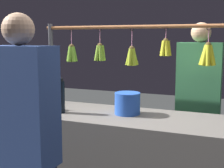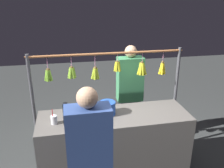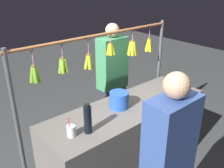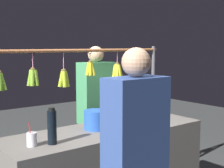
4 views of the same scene
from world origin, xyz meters
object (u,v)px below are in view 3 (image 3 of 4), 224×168
Objects in this scene: water_bottle at (88,119)px; drink_cup at (71,131)px; vendor_person at (112,85)px; blue_bucket at (119,100)px.

water_bottle reaches higher than drink_cup.
water_bottle is at bearing 39.40° from vendor_person.
water_bottle is 1.30m from vendor_person.
blue_bucket is at bearing 54.13° from vendor_person.
vendor_person is at bearing -125.87° from blue_bucket.
blue_bucket is 0.12× the size of vendor_person.
drink_cup is (0.14, -0.05, -0.08)m from water_bottle.
drink_cup is at bearing 33.96° from vendor_person.
blue_bucket is 0.83m from vendor_person.
blue_bucket is (-0.52, -0.16, -0.05)m from water_bottle.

